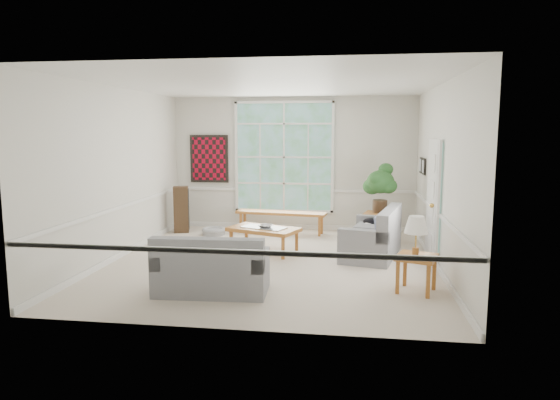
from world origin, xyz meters
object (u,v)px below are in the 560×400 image
at_px(loveseat_front, 212,263).
at_px(loveseat_right, 371,232).
at_px(side_table, 416,273).
at_px(coffee_table, 264,240).
at_px(end_table, 379,227).

bearing_deg(loveseat_front, loveseat_right, 43.21).
height_order(loveseat_front, side_table, loveseat_front).
height_order(coffee_table, side_table, side_table).
bearing_deg(loveseat_front, coffee_table, 79.23).
distance_m(coffee_table, side_table, 3.17).
relative_size(loveseat_front, end_table, 2.63).
bearing_deg(loveseat_right, coffee_table, -166.45).
relative_size(loveseat_right, coffee_table, 1.29).
distance_m(loveseat_front, side_table, 2.85).
relative_size(loveseat_right, end_table, 2.80).
height_order(loveseat_right, coffee_table, loveseat_right).
xyz_separation_m(loveseat_front, side_table, (2.82, 0.41, -0.15)).
bearing_deg(coffee_table, loveseat_right, 21.46).
xyz_separation_m(end_table, side_table, (0.34, -3.25, -0.03)).
xyz_separation_m(coffee_table, end_table, (2.16, 1.30, 0.06)).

